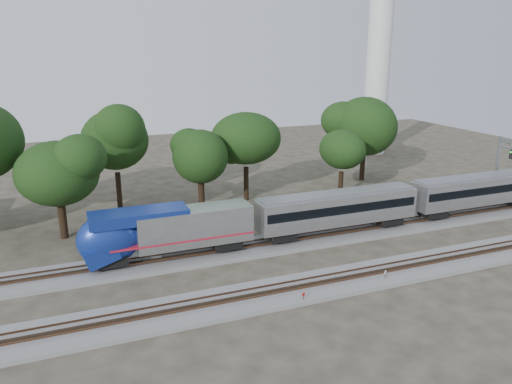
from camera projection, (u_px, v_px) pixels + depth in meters
ground at (261, 275)px, 45.56m from camera, size 160.00×160.00×0.00m
track_far at (239, 250)px, 50.86m from camera, size 160.00×5.00×0.73m
track_near at (279, 293)px, 41.94m from camera, size 160.00×5.00×0.73m
switch_stand_red at (303, 297)px, 40.36m from camera, size 0.31×0.12×1.00m
switch_stand_white at (385, 275)px, 44.16m from camera, size 0.33×0.17×1.09m
switch_lever at (364, 285)px, 43.41m from camera, size 0.50×0.31×0.30m
tree_2 at (57, 174)px, 52.59m from camera, size 7.39×7.39×10.42m
tree_3 at (115, 140)px, 61.69m from camera, size 9.17×9.17×12.92m
tree_4 at (200, 157)px, 61.52m from camera, size 7.21×7.21×10.16m
tree_5 at (246, 138)px, 65.91m from camera, size 8.63×8.63×12.16m
tree_6 at (342, 149)px, 67.43m from camera, size 6.90×6.90×9.73m
tree_7 at (365, 126)px, 76.16m from camera, size 8.58×8.58×12.09m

